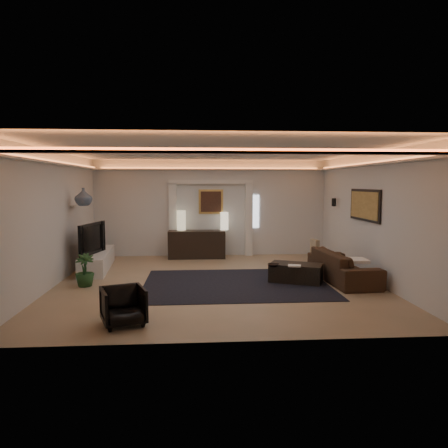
{
  "coord_description": "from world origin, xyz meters",
  "views": [
    {
      "loc": [
        -0.47,
        -9.05,
        2.2
      ],
      "look_at": [
        0.2,
        0.6,
        1.25
      ],
      "focal_mm": 33.13,
      "sensor_mm": 36.0,
      "label": 1
    }
  ],
  "objects": [
    {
      "name": "floor",
      "position": [
        0.0,
        0.0,
        0.0
      ],
      "size": [
        7.0,
        7.0,
        0.0
      ],
      "primitive_type": "plane",
      "color": "tan",
      "rests_on": "ground"
    },
    {
      "name": "sofa",
      "position": [
        2.87,
        -0.02,
        0.33
      ],
      "size": [
        2.33,
        1.02,
        0.67
      ],
      "primitive_type": "imported",
      "rotation": [
        0.0,
        0.0,
        1.63
      ],
      "color": "#582C1D",
      "rests_on": "ground"
    },
    {
      "name": "tv",
      "position": [
        -3.15,
        1.28,
        0.84
      ],
      "size": [
        1.36,
        0.44,
        0.78
      ],
      "primitive_type": "imported",
      "rotation": [
        0.0,
        0.0,
        1.37
      ],
      "color": "black",
      "rests_on": "media_ledge"
    },
    {
      "name": "daylight_slit",
      "position": [
        1.35,
        3.48,
        1.35
      ],
      "size": [
        0.25,
        0.03,
        1.0
      ],
      "primitive_type": "cube",
      "color": "white",
      "rests_on": "wall_back"
    },
    {
      "name": "lamp_left",
      "position": [
        -0.89,
        3.22,
        1.09
      ],
      "size": [
        0.32,
        0.32,
        0.58
      ],
      "primitive_type": "cylinder",
      "rotation": [
        0.0,
        0.0,
        0.25
      ],
      "color": "#CCBC8F",
      "rests_on": "console"
    },
    {
      "name": "coffee_table",
      "position": [
        1.77,
        -0.1,
        0.21
      ],
      "size": [
        1.28,
        1.02,
        0.42
      ],
      "primitive_type": "cube",
      "rotation": [
        0.0,
        0.0,
        -0.42
      ],
      "color": "black",
      "rests_on": "ground"
    },
    {
      "name": "pilaster_left",
      "position": [
        -1.15,
        3.4,
        1.1
      ],
      "size": [
        0.22,
        0.2,
        2.2
      ],
      "primitive_type": "cube",
      "color": "silver",
      "rests_on": "ground"
    },
    {
      "name": "wall_left",
      "position": [
        -3.5,
        0.0,
        1.45
      ],
      "size": [
        0.0,
        7.0,
        7.0
      ],
      "primitive_type": "plane",
      "rotation": [
        1.57,
        0.0,
        1.57
      ],
      "color": "silver",
      "rests_on": "ground"
    },
    {
      "name": "painting_canvas",
      "position": [
        0.0,
        3.44,
        1.65
      ],
      "size": [
        0.62,
        0.02,
        0.62
      ],
      "primitive_type": "cube",
      "color": "#4C2D1E",
      "rests_on": "wall_back"
    },
    {
      "name": "lamp_right",
      "position": [
        0.39,
        3.22,
        1.09
      ],
      "size": [
        0.27,
        0.27,
        0.53
      ],
      "primitive_type": "cylinder",
      "rotation": [
        0.0,
        0.0,
        0.16
      ],
      "color": "#FFEDC5",
      "rests_on": "console"
    },
    {
      "name": "wall_back",
      "position": [
        0.0,
        3.5,
        1.45
      ],
      "size": [
        7.0,
        0.0,
        7.0
      ],
      "primitive_type": "plane",
      "rotation": [
        1.57,
        0.0,
        0.0
      ],
      "color": "silver",
      "rests_on": "ground"
    },
    {
      "name": "ceiling",
      "position": [
        0.0,
        0.0,
        2.9
      ],
      "size": [
        7.0,
        7.0,
        0.0
      ],
      "primitive_type": "plane",
      "rotation": [
        3.14,
        0.0,
        0.0
      ],
      "color": "white",
      "rests_on": "ground"
    },
    {
      "name": "magazine",
      "position": [
        1.66,
        -0.41,
        0.42
      ],
      "size": [
        0.31,
        0.26,
        0.03
      ],
      "primitive_type": "cube",
      "rotation": [
        0.0,
        0.0,
        -0.27
      ],
      "color": "silver",
      "rests_on": "coffee_table"
    },
    {
      "name": "throw_pillow",
      "position": [
        2.67,
        1.53,
        0.55
      ],
      "size": [
        0.16,
        0.37,
        0.36
      ],
      "primitive_type": "cube",
      "rotation": [
        0.0,
        0.0,
        0.14
      ],
      "color": "gray",
      "rests_on": "sofa"
    },
    {
      "name": "art_panel_gold",
      "position": [
        3.44,
        0.3,
        1.7
      ],
      "size": [
        0.02,
        1.5,
        0.62
      ],
      "primitive_type": "cube",
      "color": "tan",
      "rests_on": "wall_right"
    },
    {
      "name": "media_ledge",
      "position": [
        -3.0,
        1.63,
        0.22
      ],
      "size": [
        0.82,
        2.48,
        0.46
      ],
      "primitive_type": "cube",
      "rotation": [
        0.0,
        0.0,
        0.09
      ],
      "color": "silver",
      "rests_on": "ground"
    },
    {
      "name": "wall_sconce",
      "position": [
        3.38,
        2.2,
        1.68
      ],
      "size": [
        0.12,
        0.12,
        0.22
      ],
      "primitive_type": "cylinder",
      "color": "black",
      "rests_on": "wall_right"
    },
    {
      "name": "wall_right",
      "position": [
        3.5,
        0.0,
        1.45
      ],
      "size": [
        0.0,
        7.0,
        7.0
      ],
      "primitive_type": "plane",
      "rotation": [
        1.57,
        0.0,
        -1.57
      ],
      "color": "silver",
      "rests_on": "ground"
    },
    {
      "name": "ginger_jar",
      "position": [
        -3.15,
        1.06,
        1.88
      ],
      "size": [
        0.53,
        0.53,
        0.43
      ],
      "primitive_type": "imported",
      "rotation": [
        0.0,
        0.0,
        -0.4
      ],
      "color": "slate",
      "rests_on": "wall_niche"
    },
    {
      "name": "wall_front",
      "position": [
        0.0,
        -3.5,
        1.45
      ],
      "size": [
        7.0,
        0.0,
        7.0
      ],
      "primitive_type": "plane",
      "rotation": [
        -1.57,
        0.0,
        0.0
      ],
      "color": "silver",
      "rests_on": "ground"
    },
    {
      "name": "painting_frame",
      "position": [
        0.0,
        3.47,
        1.65
      ],
      "size": [
        0.74,
        0.04,
        0.74
      ],
      "primitive_type": "cube",
      "color": "tan",
      "rests_on": "wall_back"
    },
    {
      "name": "console",
      "position": [
        -0.44,
        3.05,
        0.4
      ],
      "size": [
        1.67,
        0.53,
        0.83
      ],
      "primitive_type": "cube",
      "rotation": [
        0.0,
        0.0,
        -0.01
      ],
      "color": "#2F1E19",
      "rests_on": "ground"
    },
    {
      "name": "armchair",
      "position": [
        -1.6,
        -2.68,
        0.3
      ],
      "size": [
        0.83,
        0.84,
        0.6
      ],
      "primitive_type": "imported",
      "rotation": [
        0.0,
        0.0,
        0.35
      ],
      "color": "black",
      "rests_on": "ground"
    },
    {
      "name": "bowl",
      "position": [
        1.2,
        -0.4,
        0.44
      ],
      "size": [
        0.32,
        0.32,
        0.06
      ],
      "primitive_type": "imported",
      "rotation": [
        0.0,
        0.0,
        -0.31
      ],
      "color": "black",
      "rests_on": "coffee_table"
    },
    {
      "name": "plant",
      "position": [
        -2.85,
        -0.16,
        0.35
      ],
      "size": [
        0.48,
        0.48,
        0.7
      ],
      "primitive_type": "imported",
      "rotation": [
        0.0,
        0.0,
        0.25
      ],
      "color": "#1F421E",
      "rests_on": "ground"
    },
    {
      "name": "art_panel_frame",
      "position": [
        3.47,
        0.3,
        1.7
      ],
      "size": [
        0.04,
        1.64,
        0.74
      ],
      "primitive_type": "cube",
      "color": "black",
      "rests_on": "wall_right"
    },
    {
      "name": "wall_niche",
      "position": [
        -3.44,
        1.4,
        1.65
      ],
      "size": [
        0.1,
        0.55,
        0.04
      ],
      "primitive_type": "cube",
      "color": "silver",
      "rests_on": "wall_left"
    },
    {
      "name": "alcove_header",
      "position": [
        0.0,
        3.4,
        2.25
      ],
      "size": [
        2.52,
        0.2,
        0.12
      ],
      "primitive_type": "cube",
      "color": "silver",
      "rests_on": "wall_back"
    },
    {
      "name": "throw_blanket",
      "position": [
        2.91,
        -0.49,
        0.55
      ],
      "size": [
        0.62,
        0.52,
        0.06
      ],
      "primitive_type": "cube",
      "rotation": [
        0.0,
        0.0,
        -0.05
      ],
      "color": "silver",
      "rests_on": "sofa"
    },
    {
      "name": "cove_soffit",
      "position": [
        0.0,
        0.0,
        2.62
      ],
      "size": [
        7.0,
        7.0,
        0.04
      ],
      "primitive_type": "cube",
      "color": "silver",
      "rests_on": "ceiling"
    },
    {
      "name": "pilaster_right",
      "position": [
        1.15,
        3.4,
        1.1
      ],
      "size": [
        0.22,
        0.2,
        2.2
      ],
      "primitive_type": "cube",
      "color": "silver",
      "rests_on": "ground"
    },
    {
      "name": "area_rug",
      "position": [
        0.4,
        -0.2,
        0.01
      ],
      "size": [
        4.0,
        3.0,
        0.01
      ],
      "primitive_type": "cube",
      "color": "black",
      "rests_on": "ground"
    },
    {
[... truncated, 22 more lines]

